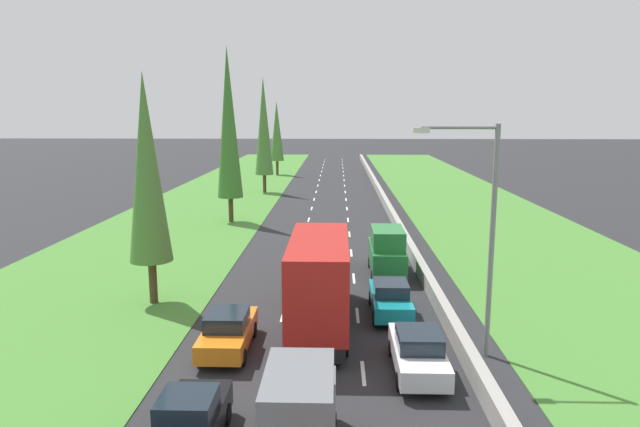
{
  "coord_description": "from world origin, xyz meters",
  "views": [
    {
      "loc": [
        0.76,
        1.66,
        9.38
      ],
      "look_at": [
        -0.82,
        53.73,
        0.08
      ],
      "focal_mm": 31.74,
      "sensor_mm": 36.0,
      "label": 1
    }
  ],
  "objects_px": {
    "black_hatchback_left_lane": "(190,420)",
    "red_box_truck_centre_lane": "(320,279)",
    "poplar_tree_fourth": "(264,127)",
    "poplar_tree_fifth": "(277,131)",
    "teal_sedan_right_lane": "(390,298)",
    "orange_sedan_left_lane": "(228,331)",
    "poplar_tree_second": "(147,169)",
    "street_light_mast": "(484,225)",
    "grey_van_centre_lane": "(300,419)",
    "red_sedan_centre_lane": "(324,255)",
    "green_van_right_lane": "(387,252)",
    "white_sedan_right_lane": "(418,352)",
    "poplar_tree_third": "(229,123)"
  },
  "relations": [
    {
      "from": "orange_sedan_left_lane",
      "to": "poplar_tree_third",
      "type": "height_order",
      "value": "poplar_tree_third"
    },
    {
      "from": "white_sedan_right_lane",
      "to": "red_box_truck_centre_lane",
      "type": "bearing_deg",
      "value": 130.01
    },
    {
      "from": "grey_van_centre_lane",
      "to": "poplar_tree_second",
      "type": "distance_m",
      "value": 16.28
    },
    {
      "from": "red_box_truck_centre_lane",
      "to": "orange_sedan_left_lane",
      "type": "bearing_deg",
      "value": -143.36
    },
    {
      "from": "white_sedan_right_lane",
      "to": "poplar_tree_third",
      "type": "xyz_separation_m",
      "value": [
        -12.18,
        28.6,
        7.71
      ]
    },
    {
      "from": "poplar_tree_fourth",
      "to": "street_light_mast",
      "type": "bearing_deg",
      "value": -72.7
    },
    {
      "from": "white_sedan_right_lane",
      "to": "green_van_right_lane",
      "type": "bearing_deg",
      "value": 90.23
    },
    {
      "from": "grey_van_centre_lane",
      "to": "red_sedan_centre_lane",
      "type": "xyz_separation_m",
      "value": [
        0.2,
        19.71,
        -0.59
      ]
    },
    {
      "from": "green_van_right_lane",
      "to": "white_sedan_right_lane",
      "type": "bearing_deg",
      "value": -89.77
    },
    {
      "from": "poplar_tree_second",
      "to": "red_box_truck_centre_lane",
      "type": "bearing_deg",
      "value": -18.97
    },
    {
      "from": "poplar_tree_fourth",
      "to": "poplar_tree_fifth",
      "type": "distance_m",
      "value": 19.77
    },
    {
      "from": "teal_sedan_right_lane",
      "to": "poplar_tree_third",
      "type": "distance_m",
      "value": 26.56
    },
    {
      "from": "orange_sedan_left_lane",
      "to": "street_light_mast",
      "type": "distance_m",
      "value": 10.8
    },
    {
      "from": "grey_van_centre_lane",
      "to": "poplar_tree_third",
      "type": "distance_m",
      "value": 36.0
    },
    {
      "from": "red_box_truck_centre_lane",
      "to": "street_light_mast",
      "type": "xyz_separation_m",
      "value": [
        6.27,
        -2.86,
        3.05
      ]
    },
    {
      "from": "red_sedan_centre_lane",
      "to": "poplar_tree_third",
      "type": "relative_size",
      "value": 0.3
    },
    {
      "from": "poplar_tree_second",
      "to": "street_light_mast",
      "type": "distance_m",
      "value": 15.8
    },
    {
      "from": "red_box_truck_centre_lane",
      "to": "poplar_tree_fifth",
      "type": "bearing_deg",
      "value": 97.7
    },
    {
      "from": "orange_sedan_left_lane",
      "to": "poplar_tree_fourth",
      "type": "relative_size",
      "value": 0.33
    },
    {
      "from": "poplar_tree_third",
      "to": "poplar_tree_fourth",
      "type": "xyz_separation_m",
      "value": [
        0.6,
        18.31,
        -0.71
      ]
    },
    {
      "from": "orange_sedan_left_lane",
      "to": "poplar_tree_fifth",
      "type": "height_order",
      "value": "poplar_tree_fifth"
    },
    {
      "from": "black_hatchback_left_lane",
      "to": "teal_sedan_right_lane",
      "type": "bearing_deg",
      "value": 58.8
    },
    {
      "from": "red_box_truck_centre_lane",
      "to": "poplar_tree_second",
      "type": "height_order",
      "value": "poplar_tree_second"
    },
    {
      "from": "black_hatchback_left_lane",
      "to": "red_box_truck_centre_lane",
      "type": "distance_m",
      "value": 10.04
    },
    {
      "from": "red_box_truck_centre_lane",
      "to": "street_light_mast",
      "type": "relative_size",
      "value": 1.04
    },
    {
      "from": "red_box_truck_centre_lane",
      "to": "red_sedan_centre_lane",
      "type": "xyz_separation_m",
      "value": [
        -0.01,
        9.56,
        -1.37
      ]
    },
    {
      "from": "black_hatchback_left_lane",
      "to": "street_light_mast",
      "type": "distance_m",
      "value": 12.43
    },
    {
      "from": "orange_sedan_left_lane",
      "to": "poplar_tree_second",
      "type": "bearing_deg",
      "value": 130.91
    },
    {
      "from": "teal_sedan_right_lane",
      "to": "poplar_tree_fourth",
      "type": "bearing_deg",
      "value": 105.23
    },
    {
      "from": "grey_van_centre_lane",
      "to": "teal_sedan_right_lane",
      "type": "distance_m",
      "value": 12.28
    },
    {
      "from": "orange_sedan_left_lane",
      "to": "grey_van_centre_lane",
      "type": "bearing_deg",
      "value": -65.83
    },
    {
      "from": "red_box_truck_centre_lane",
      "to": "street_light_mast",
      "type": "height_order",
      "value": "street_light_mast"
    },
    {
      "from": "teal_sedan_right_lane",
      "to": "street_light_mast",
      "type": "relative_size",
      "value": 0.5
    },
    {
      "from": "green_van_right_lane",
      "to": "poplar_tree_fifth",
      "type": "bearing_deg",
      "value": 102.64
    },
    {
      "from": "teal_sedan_right_lane",
      "to": "street_light_mast",
      "type": "bearing_deg",
      "value": -56.11
    },
    {
      "from": "teal_sedan_right_lane",
      "to": "poplar_tree_second",
      "type": "distance_m",
      "value": 13.13
    },
    {
      "from": "green_van_right_lane",
      "to": "poplar_tree_fifth",
      "type": "xyz_separation_m",
      "value": [
        -12.09,
        53.92,
        5.2
      ]
    },
    {
      "from": "teal_sedan_right_lane",
      "to": "poplar_tree_second",
      "type": "relative_size",
      "value": 0.4
    },
    {
      "from": "poplar_tree_fourth",
      "to": "poplar_tree_fifth",
      "type": "bearing_deg",
      "value": 91.64
    },
    {
      "from": "green_van_right_lane",
      "to": "street_light_mast",
      "type": "relative_size",
      "value": 0.54
    },
    {
      "from": "red_box_truck_centre_lane",
      "to": "poplar_tree_second",
      "type": "xyz_separation_m",
      "value": [
        -8.38,
        2.88,
        4.54
      ]
    },
    {
      "from": "orange_sedan_left_lane",
      "to": "black_hatchback_left_lane",
      "type": "bearing_deg",
      "value": -88.17
    },
    {
      "from": "black_hatchback_left_lane",
      "to": "green_van_right_lane",
      "type": "xyz_separation_m",
      "value": [
        7.04,
        17.63,
        0.56
      ]
    },
    {
      "from": "teal_sedan_right_lane",
      "to": "grey_van_centre_lane",
      "type": "bearing_deg",
      "value": -106.53
    },
    {
      "from": "street_light_mast",
      "to": "red_box_truck_centre_lane",
      "type": "bearing_deg",
      "value": 155.52
    },
    {
      "from": "teal_sedan_right_lane",
      "to": "red_box_truck_centre_lane",
      "type": "bearing_deg",
      "value": -153.92
    },
    {
      "from": "teal_sedan_right_lane",
      "to": "green_van_right_lane",
      "type": "relative_size",
      "value": 0.92
    },
    {
      "from": "grey_van_centre_lane",
      "to": "red_box_truck_centre_lane",
      "type": "height_order",
      "value": "red_box_truck_centre_lane"
    },
    {
      "from": "orange_sedan_left_lane",
      "to": "red_sedan_centre_lane",
      "type": "bearing_deg",
      "value": 73.72
    },
    {
      "from": "black_hatchback_left_lane",
      "to": "red_sedan_centre_lane",
      "type": "bearing_deg",
      "value": 79.95
    }
  ]
}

